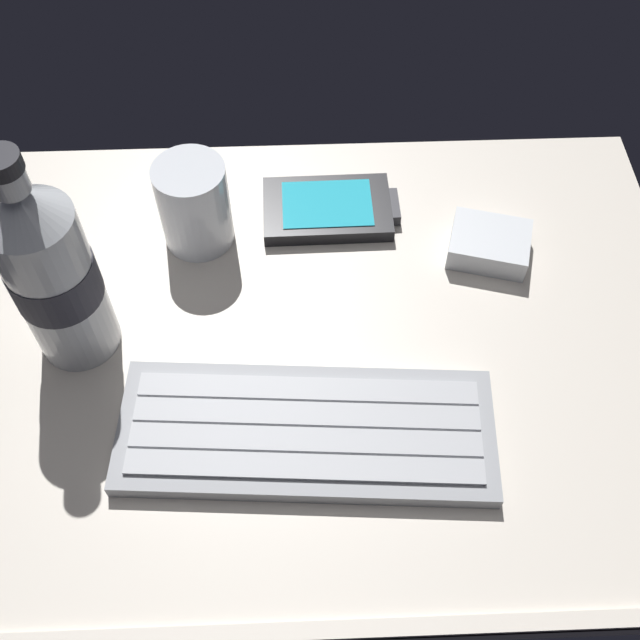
# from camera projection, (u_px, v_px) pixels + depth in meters

# --- Properties ---
(ground_plane) EXTENTS (0.64, 0.48, 0.03)m
(ground_plane) POSITION_uv_depth(u_px,v_px,m) (320.00, 349.00, 0.65)
(ground_plane) COLOR beige
(keyboard) EXTENTS (0.30, 0.13, 0.02)m
(keyboard) POSITION_uv_depth(u_px,v_px,m) (306.00, 431.00, 0.59)
(keyboard) COLOR #93969B
(keyboard) RESTS_ON ground_plane
(handheld_device) EXTENTS (0.13, 0.08, 0.02)m
(handheld_device) POSITION_uv_depth(u_px,v_px,m) (329.00, 209.00, 0.72)
(handheld_device) COLOR black
(handheld_device) RESTS_ON ground_plane
(juice_cup) EXTENTS (0.06, 0.06, 0.09)m
(juice_cup) POSITION_uv_depth(u_px,v_px,m) (195.00, 207.00, 0.68)
(juice_cup) COLOR silver
(juice_cup) RESTS_ON ground_plane
(water_bottle) EXTENTS (0.07, 0.07, 0.21)m
(water_bottle) POSITION_uv_depth(u_px,v_px,m) (52.00, 273.00, 0.57)
(water_bottle) COLOR silver
(water_bottle) RESTS_ON ground_plane
(charger_block) EXTENTS (0.08, 0.07, 0.02)m
(charger_block) POSITION_uv_depth(u_px,v_px,m) (489.00, 244.00, 0.69)
(charger_block) COLOR silver
(charger_block) RESTS_ON ground_plane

